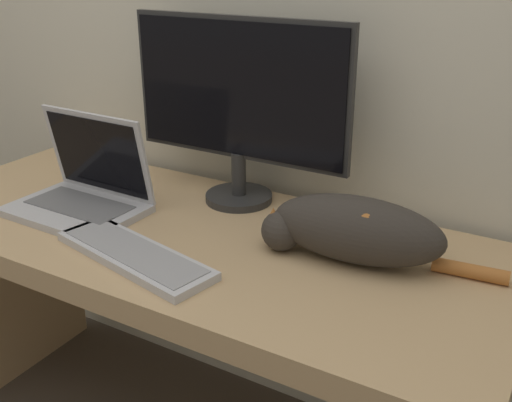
{
  "coord_description": "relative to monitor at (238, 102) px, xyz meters",
  "views": [
    {
      "loc": [
        0.83,
        -0.76,
        1.4
      ],
      "look_at": [
        0.22,
        0.3,
        0.88
      ],
      "focal_mm": 42.0,
      "sensor_mm": 36.0,
      "label": 1
    }
  ],
  "objects": [
    {
      "name": "external_keyboard",
      "position": [
        -0.03,
        -0.41,
        -0.27
      ],
      "size": [
        0.45,
        0.22,
        0.02
      ],
      "rotation": [
        0.0,
        0.0,
        -0.21
      ],
      "color": "#BCBCC1",
      "rests_on": "desk"
    },
    {
      "name": "monitor",
      "position": [
        0.0,
        0.0,
        0.0
      ],
      "size": [
        0.64,
        0.19,
        0.5
      ],
      "color": "#282828",
      "rests_on": "desk"
    },
    {
      "name": "laptop",
      "position": [
        -0.33,
        -0.27,
        -0.23
      ],
      "size": [
        0.35,
        0.25,
        0.26
      ],
      "rotation": [
        0.0,
        0.0,
        -0.02
      ],
      "color": "#B7B7BC",
      "rests_on": "desk"
    },
    {
      "name": "cat",
      "position": [
        0.4,
        -0.17,
        -0.2
      ],
      "size": [
        0.54,
        0.19,
        0.15
      ],
      "rotation": [
        0.0,
        0.0,
        0.09
      ],
      "color": "#332D28",
      "rests_on": "desk"
    },
    {
      "name": "desk",
      "position": [
        -0.02,
        -0.23,
        -0.43
      ],
      "size": [
        1.61,
        0.66,
        0.75
      ],
      "color": "tan",
      "rests_on": "ground_plane"
    }
  ]
}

